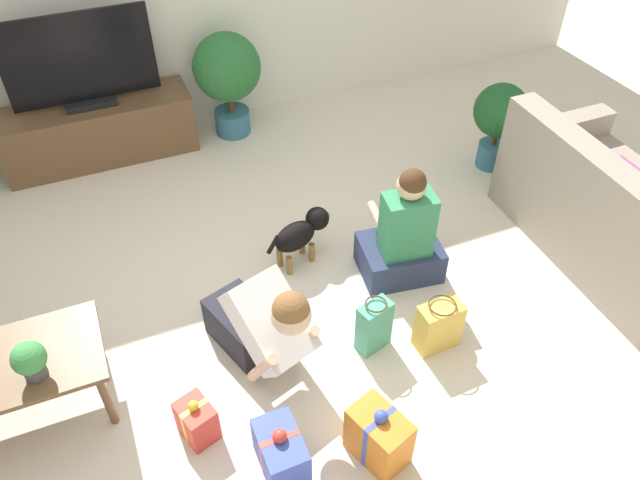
{
  "coord_description": "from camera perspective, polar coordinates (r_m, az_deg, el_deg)",
  "views": [
    {
      "loc": [
        -0.67,
        -2.4,
        3.06
      ],
      "look_at": [
        0.41,
        0.22,
        0.45
      ],
      "focal_mm": 35.0,
      "sensor_mm": 36.0,
      "label": 1
    }
  ],
  "objects": [
    {
      "name": "person_sitting",
      "position": [
        4.1,
        7.6,
        0.14
      ],
      "size": [
        0.57,
        0.53,
        0.89
      ],
      "rotation": [
        0.0,
        0.0,
        3.0
      ],
      "color": "#283351",
      "rests_on": "ground_plane"
    },
    {
      "name": "gift_box_a",
      "position": [
        3.33,
        -3.59,
        -18.81
      ],
      "size": [
        0.21,
        0.32,
        0.33
      ],
      "rotation": [
        0.0,
        0.0,
        0.01
      ],
      "color": "#3D51BC",
      "rests_on": "ground_plane"
    },
    {
      "name": "gift_bag_a",
      "position": [
        3.81,
        10.78,
        -7.69
      ],
      "size": [
        0.27,
        0.17,
        0.36
      ],
      "rotation": [
        0.0,
        0.0,
        0.04
      ],
      "color": "#E5B74C",
      "rests_on": "ground_plane"
    },
    {
      "name": "sofa_right",
      "position": [
        4.65,
        25.7,
        1.49
      ],
      "size": [
        0.89,
        1.76,
        0.87
      ],
      "rotation": [
        0.0,
        0.0,
        1.57
      ],
      "color": "gray",
      "rests_on": "ground_plane"
    },
    {
      "name": "person_kneeling",
      "position": [
        3.53,
        -5.31,
        -7.55
      ],
      "size": [
        0.54,
        0.83,
        0.8
      ],
      "rotation": [
        0.0,
        0.0,
        0.32
      ],
      "color": "#23232D",
      "rests_on": "ground_plane"
    },
    {
      "name": "potted_plant_back_right",
      "position": [
        5.42,
        -8.47,
        14.89
      ],
      "size": [
        0.57,
        0.57,
        0.91
      ],
      "color": "#336B84",
      "rests_on": "ground_plane"
    },
    {
      "name": "gift_box_c",
      "position": [
        3.49,
        -11.18,
        -15.9
      ],
      "size": [
        0.22,
        0.24,
        0.29
      ],
      "rotation": [
        0.0,
        0.0,
        0.31
      ],
      "color": "red",
      "rests_on": "ground_plane"
    },
    {
      "name": "tabletop_plant",
      "position": [
        3.39,
        -25.03,
        -9.91
      ],
      "size": [
        0.17,
        0.17,
        0.22
      ],
      "color": "#4C4C51",
      "rests_on": "coffee_table"
    },
    {
      "name": "ground_plane",
      "position": [
        3.94,
        -4.35,
        -8.37
      ],
      "size": [
        16.0,
        16.0,
        0.0
      ],
      "primitive_type": "plane",
      "color": "beige"
    },
    {
      "name": "tv",
      "position": [
        5.23,
        -21.04,
        14.66
      ],
      "size": [
        1.12,
        0.2,
        0.74
      ],
      "color": "black",
      "rests_on": "tv_console"
    },
    {
      "name": "tv_console",
      "position": [
        5.51,
        -19.54,
        9.37
      ],
      "size": [
        1.52,
        0.44,
        0.49
      ],
      "color": "brown",
      "rests_on": "ground_plane"
    },
    {
      "name": "potted_plant_corner_right",
      "position": [
        5.17,
        16.11,
        10.8
      ],
      "size": [
        0.43,
        0.43,
        0.73
      ],
      "color": "#336B84",
      "rests_on": "ground_plane"
    },
    {
      "name": "gift_bag_b",
      "position": [
        3.74,
        4.96,
        -7.82
      ],
      "size": [
        0.23,
        0.16,
        0.38
      ],
      "rotation": [
        0.0,
        0.0,
        0.28
      ],
      "color": "#4CA384",
      "rests_on": "ground_plane"
    },
    {
      "name": "dog",
      "position": [
        4.2,
        -1.68,
        0.7
      ],
      "size": [
        0.52,
        0.28,
        0.37
      ],
      "rotation": [
        0.0,
        0.0,
        1.9
      ],
      "color": "black",
      "rests_on": "ground_plane"
    },
    {
      "name": "gift_box_b",
      "position": [
        3.35,
        5.38,
        -17.44
      ],
      "size": [
        0.3,
        0.36,
        0.39
      ],
      "rotation": [
        0.0,
        0.0,
        0.33
      ],
      "color": "orange",
      "rests_on": "ground_plane"
    }
  ]
}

